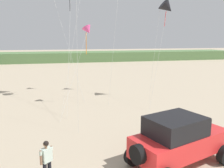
{
  "coord_description": "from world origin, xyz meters",
  "views": [
    {
      "loc": [
        -2.59,
        -5.65,
        5.51
      ],
      "look_at": [
        -0.39,
        4.07,
        3.56
      ],
      "focal_mm": 37.93,
      "sensor_mm": 36.0,
      "label": 1
    }
  ],
  "objects_px": {
    "person_watching": "(47,159)",
    "kite_red_delta": "(167,8)",
    "jeep": "(179,139)",
    "kite_green_box": "(88,31)"
  },
  "relations": [
    {
      "from": "person_watching",
      "to": "kite_green_box",
      "type": "bearing_deg",
      "value": 74.15
    },
    {
      "from": "person_watching",
      "to": "kite_red_delta",
      "type": "height_order",
      "value": "kite_red_delta"
    },
    {
      "from": "jeep",
      "to": "kite_red_delta",
      "type": "height_order",
      "value": "kite_red_delta"
    },
    {
      "from": "person_watching",
      "to": "kite_green_box",
      "type": "relative_size",
      "value": 0.25
    },
    {
      "from": "person_watching",
      "to": "kite_red_delta",
      "type": "bearing_deg",
      "value": 47.94
    },
    {
      "from": "kite_green_box",
      "to": "kite_red_delta",
      "type": "bearing_deg",
      "value": 5.12
    },
    {
      "from": "jeep",
      "to": "kite_red_delta",
      "type": "relative_size",
      "value": 0.56
    },
    {
      "from": "person_watching",
      "to": "kite_red_delta",
      "type": "relative_size",
      "value": 0.19
    },
    {
      "from": "kite_green_box",
      "to": "jeep",
      "type": "bearing_deg",
      "value": -76.29
    },
    {
      "from": "jeep",
      "to": "kite_green_box",
      "type": "relative_size",
      "value": 0.76
    }
  ]
}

